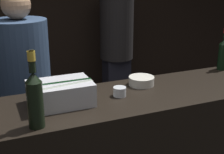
% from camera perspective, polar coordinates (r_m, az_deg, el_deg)
% --- Properties ---
extents(wall_back_chalkboard, '(6.40, 0.06, 2.80)m').
position_cam_1_polar(wall_back_chalkboard, '(3.93, -13.13, 12.40)').
color(wall_back_chalkboard, black).
rests_on(wall_back_chalkboard, ground_plane).
extents(ice_bin_with_bottles, '(0.35, 0.24, 0.13)m').
position_cam_1_polar(ice_bin_with_bottles, '(1.75, -9.30, -2.68)').
color(ice_bin_with_bottles, silver).
rests_on(ice_bin_with_bottles, bar_counter).
extents(bowl_white, '(0.17, 0.17, 0.06)m').
position_cam_1_polar(bowl_white, '(2.04, 5.40, -0.67)').
color(bowl_white, silver).
rests_on(bowl_white, bar_counter).
extents(candle_votive, '(0.08, 0.08, 0.06)m').
position_cam_1_polar(candle_votive, '(1.85, 1.41, -2.68)').
color(candle_votive, silver).
rests_on(candle_votive, bar_counter).
extents(champagne_bottle, '(0.08, 0.08, 0.37)m').
position_cam_1_polar(champagne_bottle, '(1.49, -13.95, -3.54)').
color(champagne_bottle, black).
rests_on(champagne_bottle, bar_counter).
extents(red_wine_bottle_burgundy, '(0.07, 0.07, 0.31)m').
position_cam_1_polar(red_wine_bottle_burgundy, '(2.47, 19.67, 4.21)').
color(red_wine_bottle_burgundy, black).
rests_on(red_wine_bottle_burgundy, bar_counter).
extents(person_in_hoodie, '(0.40, 0.40, 1.73)m').
position_cam_1_polar(person_in_hoodie, '(3.81, 0.84, 5.91)').
color(person_in_hoodie, black).
rests_on(person_in_hoodie, ground_plane).
extents(person_blond_tee, '(0.42, 0.42, 1.69)m').
position_cam_1_polar(person_blond_tee, '(2.50, -15.75, -2.46)').
color(person_blond_tee, black).
rests_on(person_blond_tee, ground_plane).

